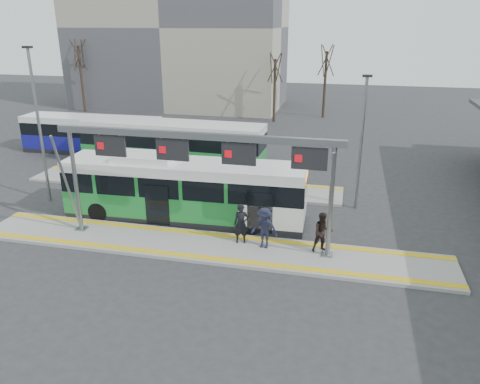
% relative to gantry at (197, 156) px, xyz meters
% --- Properties ---
extents(ground, '(120.00, 120.00, 0.00)m').
position_rel_gantry_xyz_m(ground, '(0.35, -0.25, -4.30)').
color(ground, '#2D2D30').
rests_on(ground, ground).
extents(platform_main, '(22.00, 3.00, 0.15)m').
position_rel_gantry_xyz_m(platform_main, '(0.35, -0.25, -4.22)').
color(platform_main, gray).
rests_on(platform_main, ground).
extents(platform_second, '(20.00, 3.00, 0.15)m').
position_rel_gantry_xyz_m(platform_second, '(-3.65, 7.75, -4.22)').
color(platform_second, gray).
rests_on(platform_second, ground).
extents(tactile_main, '(22.00, 2.65, 0.02)m').
position_rel_gantry_xyz_m(tactile_main, '(0.35, -0.25, -4.14)').
color(tactile_main, yellow).
rests_on(tactile_main, platform_main).
extents(tactile_second, '(20.00, 0.35, 0.02)m').
position_rel_gantry_xyz_m(tactile_second, '(-3.65, 8.90, -4.14)').
color(tactile_second, yellow).
rests_on(tactile_second, platform_second).
extents(gantry, '(13.00, 1.68, 5.20)m').
position_rel_gantry_xyz_m(gantry, '(0.00, 0.00, 0.00)').
color(gantry, slate).
rests_on(gantry, platform_main).
extents(apartment_block, '(24.50, 12.50, 18.40)m').
position_rel_gantry_xyz_m(apartment_block, '(-13.65, 35.75, 4.91)').
color(apartment_block, '#9F9885').
rests_on(apartment_block, ground).
extents(hero_bus, '(12.51, 3.05, 3.42)m').
position_rel_gantry_xyz_m(hero_bus, '(-1.71, 2.77, -2.73)').
color(hero_bus, black).
rests_on(hero_bus, ground).
extents(bg_bus_green, '(12.97, 3.15, 3.22)m').
position_rel_gantry_xyz_m(bg_bus_green, '(-5.54, 11.24, -2.71)').
color(bg_bus_green, black).
rests_on(bg_bus_green, ground).
extents(bg_bus_blue, '(10.90, 2.56, 2.84)m').
position_rel_gantry_xyz_m(bg_bus_blue, '(-13.13, 13.57, -2.90)').
color(bg_bus_blue, black).
rests_on(bg_bus_blue, ground).
extents(passenger_a, '(0.77, 0.59, 1.88)m').
position_rel_gantry_xyz_m(passenger_a, '(1.87, 0.41, -3.21)').
color(passenger_a, black).
rests_on(passenger_a, platform_main).
extents(passenger_b, '(1.09, 0.99, 1.84)m').
position_rel_gantry_xyz_m(passenger_b, '(5.58, 0.37, -3.23)').
color(passenger_b, black).
rests_on(passenger_b, platform_main).
extents(passenger_c, '(1.28, 0.79, 1.91)m').
position_rel_gantry_xyz_m(passenger_c, '(3.00, 0.16, -3.20)').
color(passenger_c, '#1B1E31').
rests_on(passenger_c, platform_main).
extents(tree_left, '(1.40, 1.40, 7.03)m').
position_rel_gantry_xyz_m(tree_left, '(-1.10, 28.38, 1.03)').
color(tree_left, '#382B21').
rests_on(tree_left, ground).
extents(tree_mid, '(1.40, 1.40, 7.71)m').
position_rel_gantry_xyz_m(tree_mid, '(3.67, 31.76, 1.55)').
color(tree_mid, '#382B21').
rests_on(tree_mid, ground).
extents(tree_far, '(1.40, 1.40, 8.12)m').
position_rel_gantry_xyz_m(tree_far, '(-22.89, 28.99, 1.86)').
color(tree_far, '#382B21').
rests_on(tree_far, ground).
extents(lamp_west, '(0.50, 0.25, 8.60)m').
position_rel_gantry_xyz_m(lamp_west, '(-10.25, 3.51, 0.24)').
color(lamp_west, slate).
rests_on(lamp_west, ground).
extents(lamp_east, '(0.50, 0.25, 7.28)m').
position_rel_gantry_xyz_m(lamp_east, '(7.06, 6.27, -0.42)').
color(lamp_east, slate).
rests_on(lamp_east, ground).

